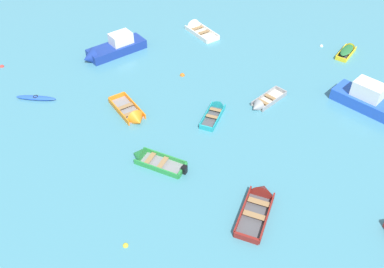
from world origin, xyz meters
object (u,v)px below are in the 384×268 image
at_px(motor_launch_deep_blue_back_row_right, 112,49).
at_px(mooring_buoy_trailing, 182,75).
at_px(rowboat_maroon_far_back, 260,200).
at_px(rowboat_white_far_left, 195,27).
at_px(rowboat_green_foreground_center, 148,159).
at_px(motor_launch_blue_near_right, 379,105).
at_px(mooring_buoy_between_boats_right, 126,246).
at_px(rowboat_yellow_midfield_right, 348,50).
at_px(rowboat_orange_distant_center, 133,116).
at_px(rowboat_turquoise_midfield_left, 216,110).
at_px(mooring_buoy_between_boats_left, 321,46).
at_px(rowboat_grey_cluster_inner, 262,104).
at_px(mooring_buoy_outer_edge, 2,67).
at_px(kayak_blue_back_row_left, 36,98).

height_order(motor_launch_deep_blue_back_row_right, mooring_buoy_trailing, motor_launch_deep_blue_back_row_right).
xyz_separation_m(rowboat_maroon_far_back, rowboat_white_far_left, (-6.99, 22.47, -0.01)).
height_order(rowboat_maroon_far_back, rowboat_green_foreground_center, rowboat_maroon_far_back).
xyz_separation_m(rowboat_white_far_left, motor_launch_deep_blue_back_row_right, (-7.19, -6.11, 0.42)).
xyz_separation_m(motor_launch_blue_near_right, mooring_buoy_between_boats_right, (-16.81, -14.70, -0.72)).
bearing_deg(motor_launch_deep_blue_back_row_right, rowboat_yellow_midfield_right, 8.31).
height_order(rowboat_orange_distant_center, motor_launch_blue_near_right, motor_launch_blue_near_right).
bearing_deg(rowboat_white_far_left, rowboat_turquoise_midfield_left, -75.74).
relative_size(rowboat_turquoise_midfield_left, motor_launch_blue_near_right, 0.55).
height_order(mooring_buoy_between_boats_left, mooring_buoy_trailing, mooring_buoy_trailing).
bearing_deg(motor_launch_blue_near_right, rowboat_yellow_midfield_right, 95.73).
xyz_separation_m(motor_launch_blue_near_right, motor_launch_deep_blue_back_row_right, (-23.39, 5.91, -0.11)).
bearing_deg(mooring_buoy_trailing, rowboat_yellow_midfield_right, 21.61).
bearing_deg(rowboat_turquoise_midfield_left, rowboat_orange_distant_center, -165.45).
bearing_deg(motor_launch_blue_near_right, rowboat_maroon_far_back, -131.39).
bearing_deg(rowboat_grey_cluster_inner, mooring_buoy_between_boats_left, 60.92).
bearing_deg(motor_launch_deep_blue_back_row_right, rowboat_turquoise_midfield_left, -35.28).
relative_size(mooring_buoy_between_boats_left, mooring_buoy_outer_edge, 0.89).
height_order(mooring_buoy_outer_edge, mooring_buoy_between_boats_right, mooring_buoy_outer_edge).
bearing_deg(rowboat_yellow_midfield_right, mooring_buoy_outer_edge, -167.99).
distance_m(kayak_blue_back_row_left, rowboat_turquoise_midfield_left, 14.98).
height_order(mooring_buoy_trailing, mooring_buoy_outer_edge, mooring_buoy_trailing).
bearing_deg(rowboat_white_far_left, rowboat_orange_distant_center, -100.82).
xyz_separation_m(motor_launch_blue_near_right, mooring_buoy_between_boats_left, (-3.28, 10.12, -0.72)).
bearing_deg(mooring_buoy_between_boats_left, rowboat_white_far_left, 171.65).
distance_m(rowboat_turquoise_midfield_left, mooring_buoy_between_boats_left, 15.08).
bearing_deg(mooring_buoy_between_boats_left, mooring_buoy_trailing, -151.61).
xyz_separation_m(rowboat_orange_distant_center, rowboat_green_foreground_center, (2.18, -4.49, -0.01)).
distance_m(rowboat_white_far_left, mooring_buoy_between_boats_left, 13.07).
bearing_deg(rowboat_white_far_left, rowboat_maroon_far_back, -72.71).
height_order(rowboat_white_far_left, rowboat_yellow_midfield_right, rowboat_white_far_left).
relative_size(rowboat_white_far_left, rowboat_yellow_midfield_right, 1.30).
distance_m(mooring_buoy_outer_edge, mooring_buoy_between_boats_right, 23.49).
relative_size(rowboat_yellow_midfield_right, motor_launch_blue_near_right, 0.49).
xyz_separation_m(kayak_blue_back_row_left, rowboat_white_far_left, (11.50, 14.02, 0.04)).
xyz_separation_m(rowboat_white_far_left, mooring_buoy_outer_edge, (-16.73, -9.64, -0.20)).
height_order(rowboat_green_foreground_center, mooring_buoy_trailing, rowboat_green_foreground_center).
bearing_deg(rowboat_turquoise_midfield_left, kayak_blue_back_row_left, -178.60).
relative_size(rowboat_white_far_left, rowboat_turquoise_midfield_left, 1.16).
height_order(rowboat_grey_cluster_inner, mooring_buoy_between_boats_right, rowboat_grey_cluster_inner).
relative_size(motor_launch_blue_near_right, mooring_buoy_outer_edge, 18.42).
distance_m(rowboat_orange_distant_center, rowboat_grey_cluster_inner, 10.42).
bearing_deg(mooring_buoy_outer_edge, rowboat_turquoise_midfield_left, -11.23).
xyz_separation_m(rowboat_grey_cluster_inner, mooring_buoy_between_boats_left, (5.84, 10.51, -0.18)).
bearing_deg(rowboat_maroon_far_back, kayak_blue_back_row_left, 155.44).
distance_m(rowboat_white_far_left, mooring_buoy_outer_edge, 19.31).
bearing_deg(motor_launch_deep_blue_back_row_right, rowboat_green_foreground_center, -64.81).
bearing_deg(rowboat_turquoise_midfield_left, rowboat_white_far_left, 104.26).
bearing_deg(rowboat_turquoise_midfield_left, mooring_buoy_between_boats_right, -107.31).
height_order(rowboat_green_foreground_center, mooring_buoy_between_boats_right, rowboat_green_foreground_center).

